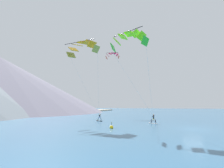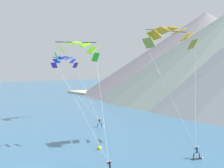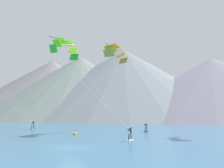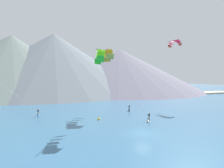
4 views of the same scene
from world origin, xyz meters
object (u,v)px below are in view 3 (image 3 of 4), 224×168
(kitesurfer_mid_center, at_px, (131,136))
(parafoil_kite_near_trail, at_px, (116,52))
(race_marker_buoy, at_px, (75,134))
(parafoil_kite_mid_center, at_px, (66,47))
(kitesurfer_near_trail, at_px, (146,129))
(kitesurfer_near_lead, at_px, (34,126))

(kitesurfer_mid_center, xyz_separation_m, parafoil_kite_near_trail, (-4.67, 13.03, 14.77))
(kitesurfer_mid_center, height_order, race_marker_buoy, kitesurfer_mid_center)
(parafoil_kite_mid_center, bearing_deg, kitesurfer_near_trail, 43.17)
(parafoil_kite_mid_center, xyz_separation_m, race_marker_buoy, (0.50, 3.05, -13.20))
(parafoil_kite_near_trail, bearing_deg, race_marker_buoy, -119.78)
(kitesurfer_mid_center, bearing_deg, parafoil_kite_mid_center, 171.15)
(kitesurfer_mid_center, bearing_deg, kitesurfer_near_trail, 84.61)
(kitesurfer_near_lead, distance_m, parafoil_kite_mid_center, 20.88)
(parafoil_kite_near_trail, distance_m, race_marker_buoy, 18.03)
(parafoil_kite_mid_center, bearing_deg, race_marker_buoy, 80.77)
(parafoil_kite_near_trail, bearing_deg, kitesurfer_near_trail, -10.30)
(kitesurfer_near_trail, height_order, kitesurfer_mid_center, kitesurfer_mid_center)
(kitesurfer_near_trail, xyz_separation_m, kitesurfer_mid_center, (-1.13, -11.98, 0.06))
(kitesurfer_near_trail, bearing_deg, parafoil_kite_mid_center, -136.83)
(parafoil_kite_near_trail, xyz_separation_m, parafoil_kite_mid_center, (-5.32, -11.48, -1.98))
(kitesurfer_near_trail, relative_size, kitesurfer_mid_center, 0.98)
(parafoil_kite_near_trail, bearing_deg, kitesurfer_near_lead, -179.24)
(kitesurfer_mid_center, distance_m, parafoil_kite_mid_center, 16.30)
(kitesurfer_near_lead, height_order, parafoil_kite_near_trail, parafoil_kite_near_trail)
(kitesurfer_near_lead, distance_m, kitesurfer_near_trail, 23.21)
(kitesurfer_near_lead, height_order, kitesurfer_near_trail, kitesurfer_near_lead)
(kitesurfer_near_trail, bearing_deg, kitesurfer_near_lead, 177.97)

